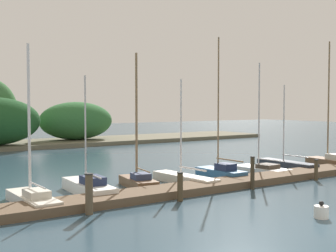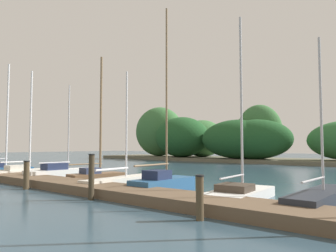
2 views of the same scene
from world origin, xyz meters
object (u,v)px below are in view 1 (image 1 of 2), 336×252
(sailboat_7, at_px, (285,164))
(mooring_piling_4, at_px, (316,170))
(mooring_piling_3, at_px, (252,173))
(sailboat_3, at_px, (138,179))
(sailboat_8, at_px, (329,160))
(mooring_piling_2, at_px, (180,186))
(mooring_piling_1, at_px, (89,194))
(sailboat_2, at_px, (88,186))
(sailboat_5, at_px, (220,172))
(sailboat_6, at_px, (261,168))
(sailboat_1, at_px, (32,196))
(sailboat_4, at_px, (182,178))
(channel_buoy_0, at_px, (321,212))

(sailboat_7, relative_size, mooring_piling_4, 4.66)
(mooring_piling_3, bearing_deg, sailboat_3, 139.71)
(sailboat_8, bearing_deg, mooring_piling_2, 109.24)
(mooring_piling_1, relative_size, mooring_piling_4, 1.34)
(sailboat_2, bearing_deg, sailboat_3, -83.51)
(sailboat_5, distance_m, sailboat_6, 3.32)
(sailboat_3, relative_size, sailboat_8, 0.81)
(sailboat_1, relative_size, sailboat_5, 0.84)
(mooring_piling_4, bearing_deg, mooring_piling_3, 178.29)
(sailboat_6, distance_m, mooring_piling_2, 8.98)
(sailboat_3, height_order, mooring_piling_3, sailboat_3)
(sailboat_6, bearing_deg, sailboat_4, 85.89)
(sailboat_7, height_order, channel_buoy_0, sailboat_7)
(mooring_piling_4, bearing_deg, sailboat_8, 28.63)
(sailboat_4, xyz_separation_m, sailboat_7, (8.28, 0.45, 0.02))
(sailboat_3, xyz_separation_m, sailboat_4, (2.42, -0.40, -0.14))
(sailboat_5, xyz_separation_m, mooring_piling_4, (3.92, -3.24, 0.17))
(sailboat_1, bearing_deg, mooring_piling_3, -106.14)
(sailboat_3, distance_m, channel_buoy_0, 9.08)
(sailboat_3, xyz_separation_m, sailboat_6, (8.19, -0.30, -0.14))
(sailboat_4, relative_size, sailboat_8, 0.66)
(mooring_piling_1, bearing_deg, channel_buoy_0, -37.94)
(sailboat_2, relative_size, sailboat_4, 1.00)
(sailboat_1, height_order, sailboat_8, sailboat_8)
(sailboat_1, xyz_separation_m, channel_buoy_0, (7.86, -7.73, -0.13))
(sailboat_1, distance_m, sailboat_8, 19.19)
(sailboat_4, relative_size, sailboat_6, 0.82)
(sailboat_3, distance_m, sailboat_6, 8.20)
(sailboat_3, bearing_deg, sailboat_8, -84.71)
(sailboat_6, xyz_separation_m, channel_buoy_0, (-5.80, -8.45, -0.04))
(sailboat_7, height_order, mooring_piling_2, sailboat_7)
(sailboat_7, bearing_deg, channel_buoy_0, 137.66)
(sailboat_5, bearing_deg, sailboat_1, 91.77)
(mooring_piling_2, height_order, channel_buoy_0, mooring_piling_2)
(sailboat_2, distance_m, sailboat_7, 13.43)
(sailboat_8, relative_size, channel_buoy_0, 13.15)
(sailboat_2, bearing_deg, sailboat_6, -88.18)
(sailboat_3, relative_size, channel_buoy_0, 10.63)
(sailboat_7, distance_m, sailboat_8, 3.20)
(sailboat_6, xyz_separation_m, mooring_piling_4, (0.61, -3.41, 0.29))
(sailboat_2, distance_m, sailboat_6, 10.91)
(sailboat_1, bearing_deg, channel_buoy_0, -135.91)
(sailboat_1, distance_m, sailboat_6, 13.68)
(sailboat_3, xyz_separation_m, sailboat_5, (4.88, -0.47, -0.02))
(sailboat_7, relative_size, sailboat_8, 0.65)
(mooring_piling_2, relative_size, channel_buoy_0, 1.98)
(sailboat_6, bearing_deg, sailboat_3, 82.85)
(sailboat_3, xyz_separation_m, mooring_piling_2, (-0.12, -3.70, 0.20))
(channel_buoy_0, bearing_deg, sailboat_1, 135.49)
(sailboat_7, xyz_separation_m, mooring_piling_4, (-1.91, -3.77, 0.28))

